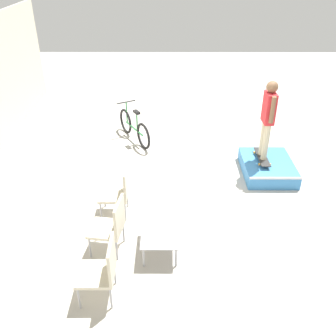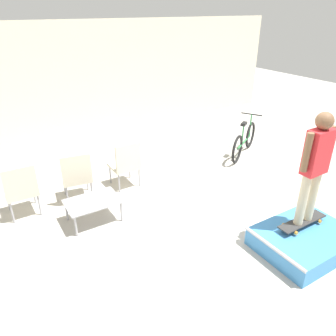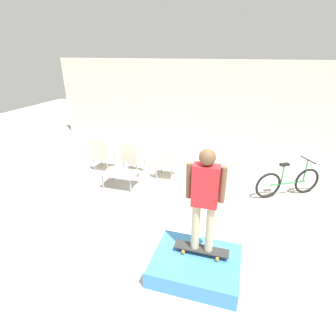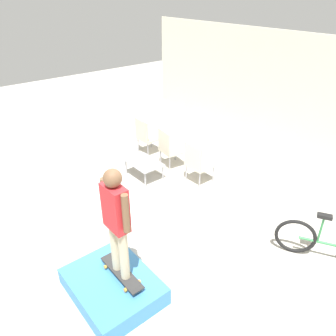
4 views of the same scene
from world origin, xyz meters
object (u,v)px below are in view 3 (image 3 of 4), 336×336
(skateboard_on_ramp, at_px, (201,249))
(patio_chair_right, at_px, (165,161))
(person_skater, at_px, (205,194))
(coffee_table, at_px, (120,174))
(bicycle, at_px, (288,182))
(skate_ramp_box, at_px, (195,265))
(patio_chair_left, at_px, (102,153))
(patio_chair_center, at_px, (132,157))

(skateboard_on_ramp, bearing_deg, patio_chair_right, 117.40)
(skateboard_on_ramp, bearing_deg, person_skater, 179.99)
(coffee_table, bearing_deg, bicycle, 10.45)
(skate_ramp_box, height_order, coffee_table, coffee_table)
(coffee_table, bearing_deg, patio_chair_left, 141.38)
(person_skater, distance_m, bicycle, 3.50)
(patio_chair_left, bearing_deg, patio_chair_right, 179.54)
(skate_ramp_box, xyz_separation_m, patio_chair_center, (-2.45, 3.09, 0.38))
(patio_chair_left, xyz_separation_m, patio_chair_center, (0.95, 0.00, 0.00))
(skate_ramp_box, relative_size, patio_chair_center, 1.43)
(skate_ramp_box, bearing_deg, bicycle, 61.68)
(patio_chair_left, height_order, patio_chair_center, same)
(skateboard_on_ramp, height_order, bicycle, bicycle)
(patio_chair_left, xyz_separation_m, patio_chair_right, (1.93, -0.00, 0.00))
(patio_chair_right, distance_m, bicycle, 3.13)
(skateboard_on_ramp, bearing_deg, patio_chair_left, 139.54)
(person_skater, bearing_deg, skate_ramp_box, -116.45)
(person_skater, distance_m, patio_chair_left, 4.64)
(patio_chair_right, bearing_deg, person_skater, 117.10)
(skateboard_on_ramp, relative_size, patio_chair_right, 0.89)
(patio_chair_left, height_order, bicycle, patio_chair_left)
(skate_ramp_box, bearing_deg, skateboard_on_ramp, 64.41)
(patio_chair_left, relative_size, patio_chair_right, 1.00)
(person_skater, height_order, patio_chair_right, person_skater)
(skateboard_on_ramp, xyz_separation_m, person_skater, (-0.00, 0.00, 1.00))
(bicycle, bearing_deg, person_skater, -148.35)
(coffee_table, bearing_deg, patio_chair_right, 38.58)
(patio_chair_center, height_order, patio_chair_right, same)
(person_skater, bearing_deg, bicycle, 60.69)
(patio_chair_right, xyz_separation_m, bicycle, (3.13, -0.02, -0.18))
(patio_chair_center, bearing_deg, skateboard_on_ramp, 138.62)
(skate_ramp_box, relative_size, person_skater, 0.83)
(person_skater, xyz_separation_m, patio_chair_center, (-2.52, 2.96, -0.85))
(coffee_table, bearing_deg, patio_chair_center, 91.07)
(skate_ramp_box, relative_size, bicycle, 0.92)
(patio_chair_right, height_order, bicycle, patio_chair_right)
(bicycle, bearing_deg, skate_ramp_box, -148.23)
(patio_chair_left, relative_size, bicycle, 0.64)
(skate_ramp_box, bearing_deg, coffee_table, 136.44)
(bicycle, bearing_deg, patio_chair_center, 149.83)
(patio_chair_left, bearing_deg, patio_chair_center, 179.60)
(skateboard_on_ramp, distance_m, person_skater, 1.00)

